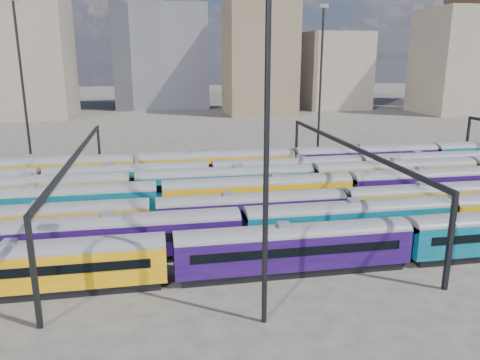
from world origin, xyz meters
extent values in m
plane|color=#3D3834|center=(0.00, 0.00, 0.00)|extent=(500.00, 500.00, 0.00)
cube|color=black|center=(-21.31, -15.00, 0.35)|extent=(18.86, 2.45, 0.69)
cube|color=#A97306|center=(-21.31, -15.00, 2.13)|extent=(19.85, 2.88, 2.88)
cylinder|color=#4C4C51|center=(-21.31, -15.00, 3.57)|extent=(19.85, 2.88, 2.88)
cube|color=black|center=(-21.31, -16.46, 2.48)|extent=(17.47, 0.06, 0.74)
cube|color=black|center=(-21.31, -13.54, 2.48)|extent=(17.47, 0.06, 0.74)
cube|color=slate|center=(-21.31, -15.00, 4.34)|extent=(0.99, 0.89, 0.35)
cube|color=black|center=(-0.86, -15.00, 0.35)|extent=(18.86, 2.45, 0.69)
cube|color=#180736|center=(-0.86, -15.00, 2.13)|extent=(19.85, 2.88, 2.88)
cylinder|color=#4C4C51|center=(-0.86, -15.00, 3.57)|extent=(19.85, 2.88, 2.88)
cube|color=black|center=(-0.86, -16.46, 2.48)|extent=(17.47, 0.06, 0.74)
cube|color=black|center=(-0.86, -13.54, 2.48)|extent=(17.47, 0.06, 0.74)
cube|color=slate|center=(-0.86, -15.00, 4.34)|extent=(0.99, 0.89, 0.35)
cube|color=black|center=(-14.74, -10.00, 0.35)|extent=(19.24, 2.50, 0.71)
cube|color=#180736|center=(-14.74, -10.00, 2.18)|extent=(20.25, 2.94, 2.94)
cylinder|color=#4C4C51|center=(-14.74, -10.00, 3.64)|extent=(20.25, 2.94, 2.94)
cube|color=black|center=(-14.74, -11.49, 2.53)|extent=(17.82, 0.06, 0.76)
cube|color=black|center=(-14.74, -8.51, 2.53)|extent=(17.82, 0.06, 0.76)
cube|color=slate|center=(-14.74, -10.00, 4.43)|extent=(1.01, 0.91, 0.35)
cube|color=black|center=(6.11, -10.00, 0.35)|extent=(19.24, 2.50, 0.71)
cube|color=#043B4A|center=(6.11, -10.00, 2.18)|extent=(20.25, 2.94, 2.94)
cylinder|color=#4C4C51|center=(6.11, -10.00, 3.64)|extent=(20.25, 2.94, 2.94)
cube|color=black|center=(6.11, -11.49, 2.53)|extent=(17.82, 0.06, 0.76)
cube|color=black|center=(6.11, -8.51, 2.53)|extent=(17.82, 0.06, 0.76)
cube|color=slate|center=(6.11, -10.00, 4.43)|extent=(1.01, 0.91, 0.35)
cube|color=black|center=(-22.41, -5.00, 0.34)|extent=(18.49, 2.40, 0.68)
cube|color=#A97306|center=(-22.41, -5.00, 2.09)|extent=(19.46, 2.82, 2.82)
cylinder|color=#4C4C51|center=(-22.41, -5.00, 3.50)|extent=(19.46, 2.82, 2.82)
cube|color=black|center=(-22.41, -6.43, 2.43)|extent=(17.13, 0.06, 0.73)
cube|color=black|center=(-22.41, -3.57, 2.43)|extent=(17.13, 0.06, 0.73)
cube|color=slate|center=(-22.41, -5.00, 4.25)|extent=(0.97, 0.88, 0.34)
cube|color=black|center=(-2.35, -5.00, 0.34)|extent=(18.49, 2.40, 0.68)
cube|color=#180736|center=(-2.35, -5.00, 2.09)|extent=(19.46, 2.82, 2.82)
cylinder|color=#4C4C51|center=(-2.35, -5.00, 3.50)|extent=(19.46, 2.82, 2.82)
cube|color=black|center=(-2.35, -6.43, 2.43)|extent=(17.13, 0.06, 0.73)
cube|color=black|center=(-2.35, -3.57, 2.43)|extent=(17.13, 0.06, 0.73)
cube|color=slate|center=(-2.35, -5.00, 4.25)|extent=(0.97, 0.88, 0.34)
cube|color=black|center=(17.71, -5.00, 0.34)|extent=(18.49, 2.40, 0.68)
cube|color=#A97306|center=(17.71, -5.00, 2.09)|extent=(19.46, 2.82, 2.82)
cylinder|color=#4C4C51|center=(17.71, -5.00, 3.50)|extent=(19.46, 2.82, 2.82)
cube|color=black|center=(17.71, -6.43, 2.43)|extent=(17.13, 0.06, 0.73)
cube|color=black|center=(17.71, -3.57, 2.43)|extent=(17.13, 0.06, 0.73)
cube|color=slate|center=(17.71, -5.00, 4.25)|extent=(0.97, 0.88, 0.34)
cube|color=black|center=(-22.71, 0.00, 0.38)|extent=(20.42, 2.65, 0.75)
cube|color=#043B4A|center=(-22.71, 0.00, 2.31)|extent=(21.49, 3.12, 3.12)
cylinder|color=#4C4C51|center=(-22.71, 0.00, 3.87)|extent=(21.49, 3.12, 3.12)
cube|color=black|center=(-22.71, -1.58, 2.68)|extent=(18.91, 0.06, 0.81)
cube|color=black|center=(-22.71, 1.58, 2.68)|extent=(18.91, 0.06, 0.81)
cube|color=slate|center=(-22.71, 0.00, 4.70)|extent=(1.07, 0.97, 0.38)
cube|color=black|center=(-0.62, 0.00, 0.38)|extent=(20.42, 2.65, 0.75)
cube|color=#A97306|center=(-0.62, 0.00, 2.31)|extent=(21.49, 3.12, 3.12)
cylinder|color=#4C4C51|center=(-0.62, 0.00, 3.87)|extent=(21.49, 3.12, 3.12)
cube|color=black|center=(-0.62, -1.58, 2.68)|extent=(18.91, 0.06, 0.81)
cube|color=black|center=(-0.62, 1.58, 2.68)|extent=(18.91, 0.06, 0.81)
cube|color=slate|center=(-0.62, 0.00, 4.70)|extent=(1.07, 0.97, 0.38)
cube|color=black|center=(21.47, 0.00, 0.38)|extent=(20.42, 2.65, 0.75)
cube|color=#180736|center=(21.47, 0.00, 2.31)|extent=(21.49, 3.12, 3.12)
cylinder|color=#4C4C51|center=(21.47, 0.00, 3.87)|extent=(21.49, 3.12, 3.12)
cube|color=black|center=(21.47, -1.58, 2.68)|extent=(18.91, 0.06, 0.81)
cube|color=black|center=(21.47, 1.58, 2.68)|extent=(18.91, 0.06, 0.81)
cube|color=slate|center=(21.47, 0.00, 4.70)|extent=(1.07, 0.97, 0.38)
cube|color=black|center=(-25.88, 5.00, 0.38)|extent=(20.61, 2.67, 0.76)
cube|color=#A97306|center=(-25.88, 5.00, 2.33)|extent=(21.70, 3.15, 3.15)
cylinder|color=#4C4C51|center=(-25.88, 5.00, 3.91)|extent=(21.70, 3.15, 3.15)
cube|color=black|center=(-25.88, 3.41, 2.71)|extent=(19.09, 0.06, 0.81)
cube|color=black|center=(-25.88, 6.59, 2.71)|extent=(19.09, 0.06, 0.81)
cube|color=slate|center=(-25.88, 5.00, 4.74)|extent=(1.08, 0.98, 0.38)
cube|color=black|center=(-3.58, 5.00, 0.38)|extent=(20.61, 2.67, 0.76)
cube|color=#043B4A|center=(-3.58, 5.00, 2.33)|extent=(21.70, 3.15, 3.15)
cylinder|color=#4C4C51|center=(-3.58, 5.00, 3.91)|extent=(21.70, 3.15, 3.15)
cube|color=black|center=(-3.58, 3.41, 2.71)|extent=(19.09, 0.06, 0.81)
cube|color=black|center=(-3.58, 6.59, 2.71)|extent=(19.09, 0.06, 0.81)
cube|color=slate|center=(-3.58, 5.00, 4.74)|extent=(1.08, 0.98, 0.38)
cube|color=black|center=(18.72, 5.00, 0.38)|extent=(20.61, 2.67, 0.76)
cube|color=#A97306|center=(18.72, 5.00, 2.33)|extent=(21.70, 3.15, 3.15)
cylinder|color=#4C4C51|center=(18.72, 5.00, 3.91)|extent=(21.70, 3.15, 3.15)
cube|color=black|center=(18.72, 3.41, 2.71)|extent=(19.09, 0.06, 0.81)
cube|color=black|center=(18.72, 6.59, 2.71)|extent=(19.09, 0.06, 0.81)
cube|color=slate|center=(18.72, 5.00, 4.74)|extent=(1.08, 0.98, 0.38)
cube|color=black|center=(-15.46, 10.00, 0.36)|extent=(19.50, 2.53, 0.72)
cube|color=#043B4A|center=(-15.46, 10.00, 2.21)|extent=(20.52, 2.98, 2.98)
cylinder|color=#4C4C51|center=(-15.46, 10.00, 3.69)|extent=(20.52, 2.98, 2.98)
cube|color=black|center=(-15.46, 8.49, 2.56)|extent=(18.06, 0.06, 0.77)
cube|color=black|center=(-15.46, 11.51, 2.56)|extent=(18.06, 0.06, 0.77)
cube|color=slate|center=(-15.46, 10.00, 4.49)|extent=(1.03, 0.92, 0.36)
cube|color=black|center=(5.67, 10.00, 0.36)|extent=(19.50, 2.53, 0.72)
cube|color=#A97306|center=(5.67, 10.00, 2.21)|extent=(20.52, 2.98, 2.98)
cylinder|color=#4C4C51|center=(5.67, 10.00, 3.69)|extent=(20.52, 2.98, 2.98)
cube|color=black|center=(5.67, 8.49, 2.56)|extent=(18.06, 0.06, 0.77)
cube|color=black|center=(5.67, 11.51, 2.56)|extent=(18.06, 0.06, 0.77)
cube|color=slate|center=(5.67, 10.00, 4.49)|extent=(1.03, 0.92, 0.36)
cube|color=black|center=(26.79, 10.00, 0.36)|extent=(19.50, 2.53, 0.72)
cube|color=#043B4A|center=(26.79, 10.00, 2.21)|extent=(20.52, 2.98, 2.98)
cylinder|color=#4C4C51|center=(26.79, 10.00, 3.69)|extent=(20.52, 2.98, 2.98)
cube|color=black|center=(26.79, 8.49, 2.56)|extent=(18.06, 0.06, 0.77)
cube|color=black|center=(26.79, 11.51, 2.56)|extent=(18.06, 0.06, 0.77)
cube|color=slate|center=(26.79, 10.00, 4.49)|extent=(1.03, 0.92, 0.36)
cube|color=black|center=(-25.89, 15.00, 0.39)|extent=(20.95, 2.72, 0.77)
cube|color=#A97306|center=(-25.89, 15.00, 2.37)|extent=(22.05, 3.20, 3.20)
cylinder|color=#4C4C51|center=(-25.89, 15.00, 3.97)|extent=(22.05, 3.20, 3.20)
cube|color=black|center=(-25.89, 13.38, 2.75)|extent=(19.40, 0.06, 0.83)
cube|color=black|center=(-25.89, 16.62, 2.75)|extent=(19.40, 0.06, 0.83)
cube|color=slate|center=(-25.89, 15.00, 4.82)|extent=(1.10, 0.99, 0.39)
cube|color=black|center=(-3.24, 15.00, 0.39)|extent=(20.95, 2.72, 0.77)
cube|color=#A97306|center=(-3.24, 15.00, 2.37)|extent=(22.05, 3.20, 3.20)
cylinder|color=#4C4C51|center=(-3.24, 15.00, 3.97)|extent=(22.05, 3.20, 3.20)
cube|color=black|center=(-3.24, 13.38, 2.75)|extent=(19.40, 0.06, 0.83)
cube|color=black|center=(-3.24, 16.62, 2.75)|extent=(19.40, 0.06, 0.83)
cube|color=slate|center=(-3.24, 15.00, 4.82)|extent=(1.10, 0.99, 0.39)
cube|color=black|center=(19.40, 15.00, 0.39)|extent=(20.95, 2.72, 0.77)
cube|color=#180736|center=(19.40, 15.00, 2.37)|extent=(22.05, 3.20, 3.20)
cylinder|color=#4C4C51|center=(19.40, 15.00, 3.97)|extent=(22.05, 3.20, 3.20)
cube|color=black|center=(19.40, 13.38, 2.75)|extent=(19.40, 0.06, 0.83)
cube|color=black|center=(19.40, 16.62, 2.75)|extent=(19.40, 0.06, 0.83)
cube|color=slate|center=(19.40, 15.00, 4.82)|extent=(1.10, 0.99, 0.39)
cube|color=black|center=(-20.00, -20.00, 4.00)|extent=(0.35, 0.35, 8.00)
cube|color=black|center=(-20.00, 20.00, 4.00)|extent=(0.35, 0.35, 8.00)
cube|color=black|center=(-20.00, 0.00, 7.80)|extent=(0.30, 40.00, 0.45)
cube|color=black|center=(10.00, -20.00, 4.00)|extent=(0.35, 0.35, 8.00)
cube|color=black|center=(10.00, 20.00, 4.00)|extent=(0.35, 0.35, 8.00)
cube|color=black|center=(10.00, 0.00, 7.80)|extent=(0.30, 40.00, 0.45)
cube|color=black|center=(40.00, 20.00, 4.00)|extent=(0.35, 0.35, 8.00)
cylinder|color=black|center=(-30.00, 22.00, 12.50)|extent=(0.36, 0.36, 25.00)
cylinder|color=black|center=(-5.00, -22.00, 12.50)|extent=(0.36, 0.36, 25.00)
cylinder|color=black|center=(15.00, 24.00, 12.50)|extent=(0.36, 0.36, 25.00)
cube|color=slate|center=(15.00, 24.00, 25.30)|extent=(1.40, 0.50, 0.60)
cube|color=#665B4C|center=(-53.13, 101.52, 22.62)|extent=(34.22, 24.48, 45.24)
cube|color=#38383F|center=(-8.81, 123.01, 17.41)|extent=(31.45, 23.82, 34.83)
cube|color=brown|center=(20.99, 97.07, 16.99)|extent=(20.53, 21.40, 33.97)
cube|color=#665B4C|center=(50.05, 108.48, 12.82)|extent=(21.40, 20.66, 25.64)
cube|color=#665B4C|center=(80.21, 87.38, 16.07)|extent=(16.30, 22.06, 32.15)
camera|label=1|loc=(-11.74, -49.85, 17.69)|focal=35.00mm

